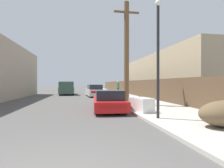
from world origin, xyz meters
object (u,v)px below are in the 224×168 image
at_px(parked_sports_car_red, 109,101).
at_px(discarded_fridge, 141,104).
at_px(utility_pole, 127,52).
at_px(car_parked_mid, 94,91).
at_px(street_lamp, 158,50).
at_px(pickup_truck, 67,88).
at_px(pedestrian, 118,88).

bearing_deg(parked_sports_car_red, discarded_fridge, -35.86).
bearing_deg(discarded_fridge, utility_pole, 80.52).
relative_size(discarded_fridge, parked_sports_car_red, 0.39).
bearing_deg(parked_sports_car_red, car_parked_mid, 93.59).
relative_size(car_parked_mid, street_lamp, 0.90).
xyz_separation_m(car_parked_mid, pickup_truck, (-3.55, 3.85, 0.23)).
relative_size(parked_sports_car_red, pickup_truck, 0.84).
bearing_deg(pickup_truck, car_parked_mid, 131.37).
height_order(parked_sports_car_red, utility_pole, utility_pole).
distance_m(discarded_fridge, pedestrian, 13.35).
bearing_deg(car_parked_mid, utility_pole, -85.02).
bearing_deg(discarded_fridge, street_lamp, -98.06).
bearing_deg(street_lamp, parked_sports_car_red, 115.92).
relative_size(pickup_truck, street_lamp, 1.06).
xyz_separation_m(parked_sports_car_red, utility_pole, (1.54, 1.69, 3.24)).
height_order(car_parked_mid, utility_pole, utility_pole).
bearing_deg(pickup_truck, utility_pole, 109.47).
xyz_separation_m(pickup_truck, pedestrian, (6.67, -3.05, 0.14)).
xyz_separation_m(pickup_truck, street_lamp, (5.09, -18.27, 2.09)).
height_order(parked_sports_car_red, pickup_truck, pickup_truck).
distance_m(discarded_fridge, parked_sports_car_red, 2.00).
distance_m(discarded_fridge, utility_pole, 4.45).
relative_size(utility_pole, street_lamp, 1.44).
distance_m(pickup_truck, pedestrian, 7.34).
distance_m(street_lamp, pedestrian, 15.43).
distance_m(utility_pole, pedestrian, 10.75).
bearing_deg(pedestrian, street_lamp, -95.94).
bearing_deg(street_lamp, utility_pole, 90.49).
xyz_separation_m(discarded_fridge, parked_sports_car_red, (-1.54, 1.28, 0.07)).
bearing_deg(discarded_fridge, parked_sports_car_red, 130.90).
bearing_deg(utility_pole, street_lamp, -89.51).
height_order(utility_pole, street_lamp, utility_pole).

